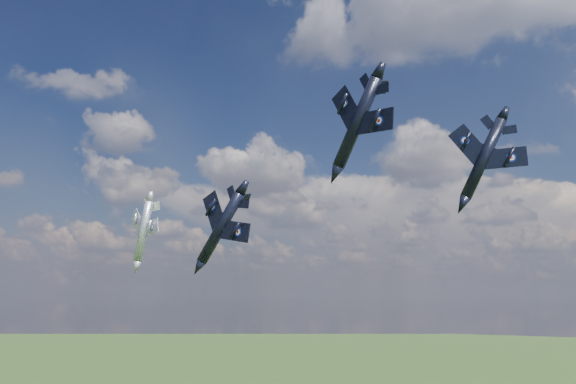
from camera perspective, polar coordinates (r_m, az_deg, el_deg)
The scene contains 4 objects.
jet_lead_navy at distance 72.06m, azimuth -6.83°, elevation -3.57°, with size 10.38×14.48×3.00m, color black, non-canonical shape.
jet_right_navy at distance 53.72m, azimuth 7.05°, elevation 7.01°, with size 8.91×12.43×2.57m, color black, non-canonical shape.
jet_high_navy at distance 81.54m, azimuth 19.25°, elevation 3.25°, with size 11.65×16.24×3.36m, color black, non-canonical shape.
jet_left_silver at distance 99.53m, azimuth -14.48°, elevation -3.85°, with size 10.43×14.54×3.01m, color #95999F, non-canonical shape.
Camera 1 is at (34.26, -55.71, 69.21)m, focal length 35.00 mm.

